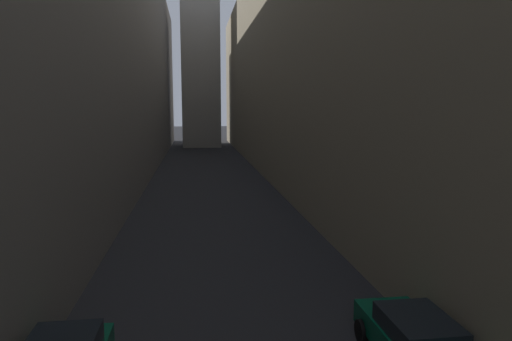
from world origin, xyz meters
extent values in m
plane|color=#232326|center=(0.00, 48.00, 0.00)|extent=(264.00, 264.00, 0.00)
cube|color=slate|center=(-10.99, 50.00, 12.11)|extent=(10.99, 108.00, 24.23)
cube|color=gray|center=(11.01, 50.00, 11.61)|extent=(11.02, 108.00, 23.21)
cube|color=gray|center=(0.00, 89.21, 19.59)|extent=(6.60, 6.60, 39.17)
cube|color=black|center=(4.40, 17.26, 1.26)|extent=(1.61, 2.21, 0.51)
cylinder|color=black|center=(3.53, 18.94, 0.34)|extent=(0.22, 0.67, 0.67)
cylinder|color=black|center=(5.27, 18.94, 0.34)|extent=(0.22, 0.67, 0.67)
camera|label=1|loc=(-1.24, 6.72, 6.84)|focal=32.25mm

